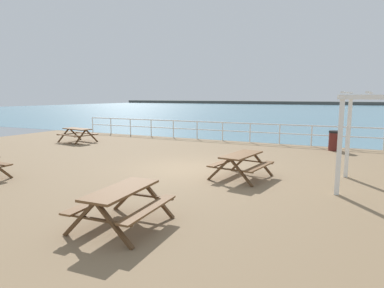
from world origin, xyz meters
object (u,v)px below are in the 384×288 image
at_px(picnic_table_mid_centre, 77,132).
at_px(litter_bin, 334,141).
at_px(picnic_table_far_right, 241,160).
at_px(picnic_table_near_left, 122,198).

height_order(picnic_table_mid_centre, litter_bin, litter_bin).
bearing_deg(picnic_table_far_right, picnic_table_near_left, 177.09).
relative_size(picnic_table_near_left, litter_bin, 1.96).
bearing_deg(litter_bin, picnic_table_mid_centre, -166.78).
relative_size(picnic_table_mid_centre, litter_bin, 2.15).
distance_m(picnic_table_mid_centre, picnic_table_far_right, 11.47).
bearing_deg(picnic_table_near_left, litter_bin, -18.60).
distance_m(picnic_table_near_left, litter_bin, 12.32).
xyz_separation_m(picnic_table_near_left, picnic_table_mid_centre, (-9.80, 8.75, 0.00)).
xyz_separation_m(picnic_table_near_left, litter_bin, (3.39, 11.85, -0.10)).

